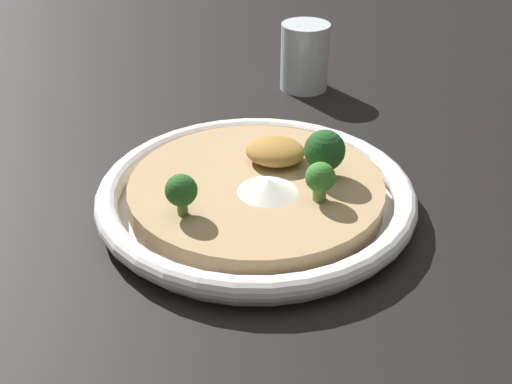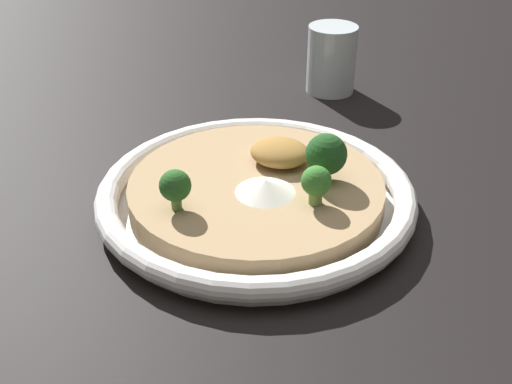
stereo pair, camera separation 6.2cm
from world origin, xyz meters
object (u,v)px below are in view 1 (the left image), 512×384
at_px(broccoli_front_left, 181,191).
at_px(risotto_bowl, 256,194).
at_px(broccoli_right, 320,179).
at_px(drinking_glass, 305,57).
at_px(broccoli_back_right, 325,151).

bearing_deg(broccoli_front_left, risotto_bowl, 58.29).
bearing_deg(broccoli_right, risotto_bowl, 168.62).
relative_size(broccoli_right, drinking_glass, 0.42).
height_order(risotto_bowl, broccoli_back_right, broccoli_back_right).
relative_size(risotto_bowl, drinking_glass, 3.45).
height_order(broccoli_back_right, drinking_glass, drinking_glass).
height_order(risotto_bowl, drinking_glass, drinking_glass).
distance_m(broccoli_back_right, broccoli_right, 0.04).
height_order(broccoli_front_left, broccoli_back_right, broccoli_back_right).
relative_size(broccoli_front_left, drinking_glass, 0.43).
distance_m(broccoli_front_left, broccoli_right, 0.13).
relative_size(broccoli_back_right, broccoli_right, 1.28).
relative_size(risotto_bowl, broccoli_front_left, 8.01).
bearing_deg(broccoli_back_right, risotto_bowl, -153.03).
height_order(risotto_bowl, broccoli_front_left, broccoli_front_left).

